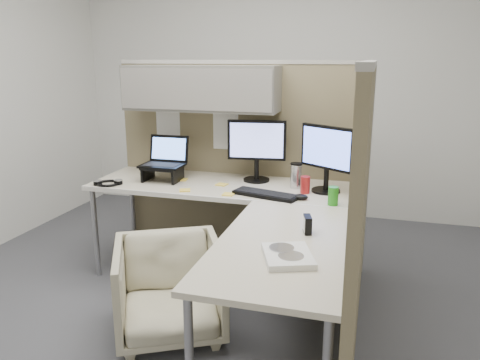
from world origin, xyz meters
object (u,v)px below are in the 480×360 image
(desk, at_px, (238,209))
(office_chair, at_px, (169,285))
(keyboard, at_px, (266,194))
(monitor_left, at_px, (257,146))

(desk, relative_size, office_chair, 3.11)
(office_chair, relative_size, keyboard, 1.42)
(keyboard, bearing_deg, office_chair, -109.71)
(office_chair, bearing_deg, monitor_left, 46.91)
(office_chair, height_order, keyboard, keyboard)
(desk, relative_size, monitor_left, 4.29)
(keyboard, bearing_deg, desk, -110.62)
(desk, bearing_deg, keyboard, 54.65)
(desk, height_order, office_chair, desk)
(office_chair, height_order, monitor_left, monitor_left)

